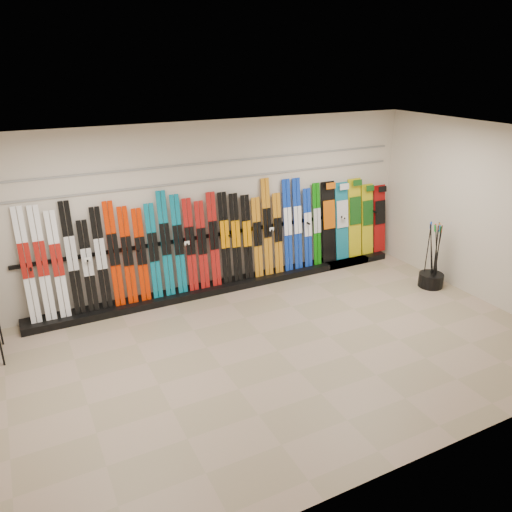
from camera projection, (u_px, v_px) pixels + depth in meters
name	position (u px, v px, depth m)	size (l,w,h in m)	color
floor	(278.00, 351.00, 7.22)	(8.00, 8.00, 0.00)	gray
back_wall	(210.00, 208.00, 8.74)	(8.00, 8.00, 0.00)	beige
right_wall	(488.00, 215.00, 8.35)	(5.00, 5.00, 0.00)	beige
ceiling	(282.00, 141.00, 6.11)	(8.00, 8.00, 0.00)	silver
ski_rack_base	(228.00, 285.00, 9.19)	(8.00, 0.40, 0.12)	black
skis	(188.00, 244.00, 8.60)	(5.37, 0.25, 1.82)	white
snowboards	(353.00, 220.00, 10.13)	(1.58, 0.25, 1.60)	black
pole_bin	(431.00, 280.00, 9.23)	(0.45, 0.45, 0.25)	black
ski_poles	(434.00, 255.00, 9.06)	(0.28, 0.33, 1.18)	black
slatwall_rail_0	(209.00, 180.00, 8.54)	(7.60, 0.02, 0.03)	gray
slatwall_rail_1	(209.00, 163.00, 8.43)	(7.60, 0.02, 0.03)	gray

